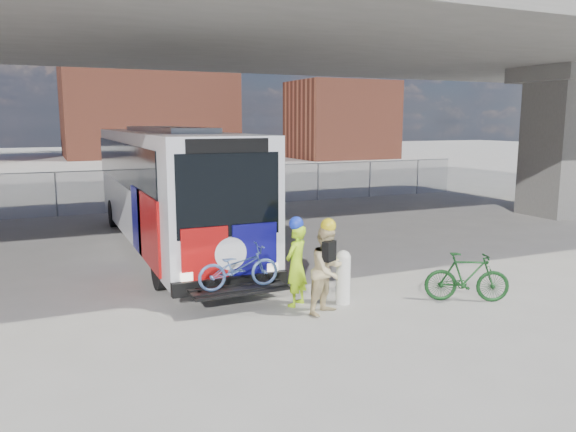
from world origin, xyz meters
TOP-DOWN VIEW (x-y plane):
  - ground at (0.00, 0.00)m, footprint 160.00×160.00m
  - bus at (-2.00, 4.48)m, footprint 2.67×12.90m
  - overpass at (0.00, 4.00)m, footprint 40.00×16.00m
  - chainlink_fence at (0.00, 12.00)m, footprint 30.00×0.06m
  - brick_buildings at (1.23, 48.23)m, footprint 54.00×22.00m
  - smokestack at (14.00, 55.00)m, footprint 2.20×2.20m
  - bollard at (0.19, -2.55)m, footprint 0.30×0.30m
  - cyclist_hivis at (-0.78, -2.25)m, footprint 0.76×0.71m
  - cyclist_tan at (-0.40, -2.95)m, footprint 1.08×1.00m
  - bike_parked at (2.70, -3.51)m, footprint 1.81×1.31m

SIDE VIEW (x-z plane):
  - ground at x=0.00m, z-range 0.00..0.00m
  - bike_parked at x=2.70m, z-range 0.00..1.08m
  - bollard at x=0.19m, z-range 0.04..1.20m
  - cyclist_hivis at x=-0.78m, z-range -0.04..1.88m
  - cyclist_tan at x=-0.40m, z-range -0.06..1.90m
  - chainlink_fence at x=0.00m, z-range -13.58..16.42m
  - bus at x=-2.00m, z-range 0.26..3.95m
  - brick_buildings at x=1.23m, z-range -0.58..11.42m
  - overpass at x=0.00m, z-range 2.57..10.52m
  - smokestack at x=14.00m, z-range 0.00..25.00m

